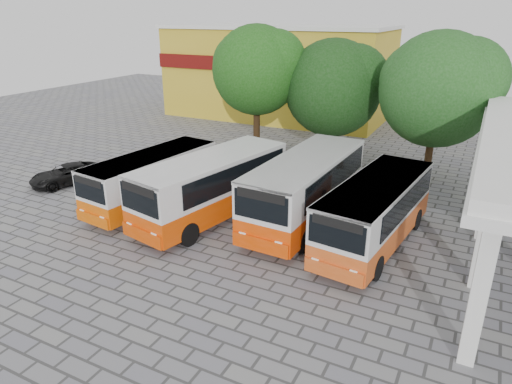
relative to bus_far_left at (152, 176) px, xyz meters
The scene contains 10 objects.
ground 8.01m from the bus_far_left, 18.79° to the right, with size 90.00×90.00×0.00m, color slate.
shophouse_block 23.87m from the bus_far_left, 98.64° to the left, with size 20.40×10.40×8.30m.
bus_far_left is the anchor object (origin of this frame).
bus_centre_left 3.57m from the bus_far_left, ahead, with size 4.21×8.91×3.07m.
bus_centre_right 7.88m from the bus_far_left, 12.63° to the left, with size 3.06×8.89×3.17m.
bus_far_right 11.20m from the bus_far_left, ahead, with size 3.36×8.24×2.88m.
tree_left 11.50m from the bus_far_left, 86.40° to the left, with size 6.18×5.89×8.74m.
tree_middle 13.71m from the bus_far_left, 65.49° to the left, with size 6.63×6.31×7.91m.
tree_right 16.27m from the bus_far_left, 39.66° to the left, with size 6.66×6.35×8.57m.
parked_car 6.65m from the bus_far_left, behind, with size 1.89×4.09×1.14m, color black.
Camera 1 is at (7.22, -14.55, 9.35)m, focal length 32.00 mm.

